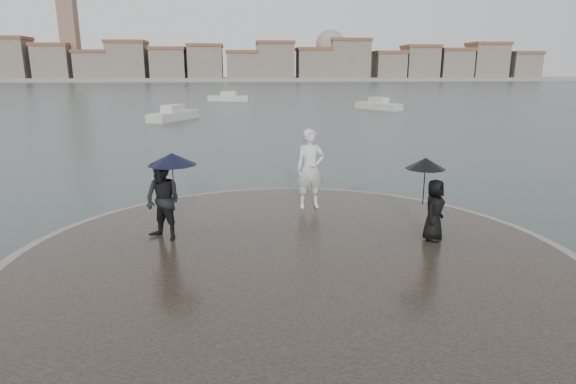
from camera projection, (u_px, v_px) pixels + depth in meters
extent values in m
plane|color=#2B3835|center=(320.00, 367.00, 7.10)|extent=(400.00, 400.00, 0.00)
cylinder|color=gray|center=(294.00, 264.00, 10.44)|extent=(12.50, 12.50, 0.32)
cylinder|color=#2D261E|center=(294.00, 263.00, 10.43)|extent=(11.90, 11.90, 0.36)
imported|color=silver|center=(310.00, 169.00, 13.74)|extent=(0.87, 0.60, 2.28)
imported|color=black|center=(163.00, 201.00, 11.19)|extent=(1.15, 1.09, 1.88)
cylinder|color=black|center=(173.00, 182.00, 11.21)|extent=(0.02, 0.02, 0.90)
cone|color=black|center=(172.00, 159.00, 11.07)|extent=(1.14, 1.14, 0.28)
imported|color=black|center=(434.00, 210.00, 11.19)|extent=(0.81, 0.84, 1.46)
cylinder|color=black|center=(424.00, 185.00, 11.12)|extent=(0.02, 0.02, 0.90)
cone|color=black|center=(426.00, 163.00, 10.99)|extent=(0.92, 0.92, 0.26)
cube|color=gray|center=(242.00, 79.00, 164.03)|extent=(260.00, 20.00, 1.20)
cube|color=gray|center=(8.00, 61.00, 152.62)|extent=(13.00, 10.00, 13.00)
cube|color=brown|center=(5.00, 38.00, 150.87)|extent=(13.60, 10.60, 1.00)
cube|color=gray|center=(55.00, 64.00, 154.20)|extent=(11.00, 10.00, 11.00)
cube|color=brown|center=(52.00, 45.00, 152.70)|extent=(11.60, 10.60, 1.00)
cube|color=gray|center=(94.00, 68.00, 155.59)|extent=(10.00, 10.00, 9.00)
cube|color=brown|center=(92.00, 52.00, 154.35)|extent=(10.60, 10.60, 1.00)
cube|color=gray|center=(128.00, 63.00, 156.27)|extent=(12.00, 10.00, 12.00)
cube|color=brown|center=(126.00, 42.00, 154.64)|extent=(12.60, 10.60, 1.00)
cube|color=gray|center=(169.00, 66.00, 157.75)|extent=(11.00, 10.00, 10.00)
cube|color=brown|center=(168.00, 49.00, 156.38)|extent=(11.60, 10.60, 1.00)
cube|color=gray|center=(206.00, 64.00, 158.77)|extent=(11.00, 10.00, 11.00)
cube|color=brown|center=(205.00, 46.00, 157.27)|extent=(11.60, 10.60, 1.00)
cube|color=gray|center=(242.00, 68.00, 160.16)|extent=(10.00, 10.00, 9.00)
cube|color=brown|center=(242.00, 52.00, 158.92)|extent=(10.60, 10.60, 1.00)
cube|color=gray|center=(275.00, 63.00, 160.84)|extent=(12.00, 10.00, 12.00)
cube|color=brown|center=(275.00, 43.00, 159.22)|extent=(12.60, 10.60, 1.00)
cube|color=gray|center=(313.00, 66.00, 162.33)|extent=(11.00, 10.00, 10.00)
cube|color=brown|center=(314.00, 49.00, 160.95)|extent=(11.60, 10.60, 1.00)
cube|color=gray|center=(349.00, 62.00, 163.09)|extent=(13.00, 10.00, 13.00)
cube|color=brown|center=(349.00, 40.00, 161.35)|extent=(13.60, 10.60, 1.00)
cube|color=gray|center=(388.00, 68.00, 164.93)|extent=(10.00, 10.00, 9.00)
cube|color=brown|center=(389.00, 52.00, 163.68)|extent=(10.60, 10.60, 1.00)
cube|color=gray|center=(420.00, 65.00, 165.72)|extent=(11.00, 10.00, 11.00)
cube|color=brown|center=(421.00, 47.00, 164.23)|extent=(11.60, 10.60, 1.00)
cube|color=gray|center=(453.00, 66.00, 166.99)|extent=(11.00, 10.00, 10.00)
cube|color=brown|center=(454.00, 50.00, 165.62)|extent=(11.60, 10.60, 1.00)
cube|color=gray|center=(486.00, 63.00, 167.88)|extent=(12.00, 10.00, 12.00)
cube|color=brown|center=(488.00, 44.00, 166.26)|extent=(12.60, 10.60, 1.00)
cube|color=gray|center=(521.00, 68.00, 169.50)|extent=(10.00, 10.00, 9.00)
cube|color=brown|center=(523.00, 53.00, 168.25)|extent=(10.60, 10.60, 1.00)
cube|color=#846654|center=(69.00, 31.00, 153.98)|extent=(5.00, 5.00, 32.00)
sphere|color=gray|center=(330.00, 45.00, 163.08)|extent=(10.00, 10.00, 10.00)
cube|color=beige|center=(378.00, 107.00, 51.53)|extent=(4.21, 5.54, 0.90)
cube|color=beige|center=(378.00, 101.00, 51.38)|extent=(2.06, 2.33, 0.90)
cube|color=beige|center=(229.00, 99.00, 64.60)|extent=(5.72, 2.82, 0.90)
cube|color=beige|center=(229.00, 95.00, 64.45)|extent=(2.22, 1.63, 0.90)
cube|color=beige|center=(174.00, 117.00, 40.93)|extent=(3.94, 5.62, 0.90)
cube|color=beige|center=(173.00, 110.00, 40.78)|extent=(1.98, 2.33, 0.90)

